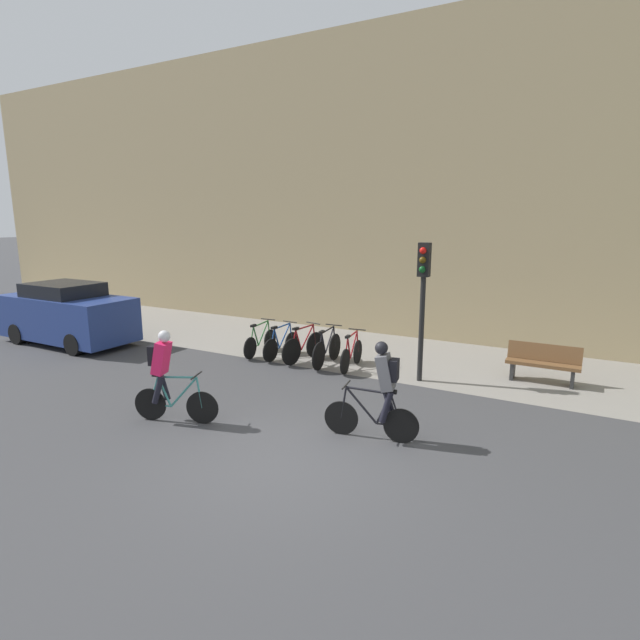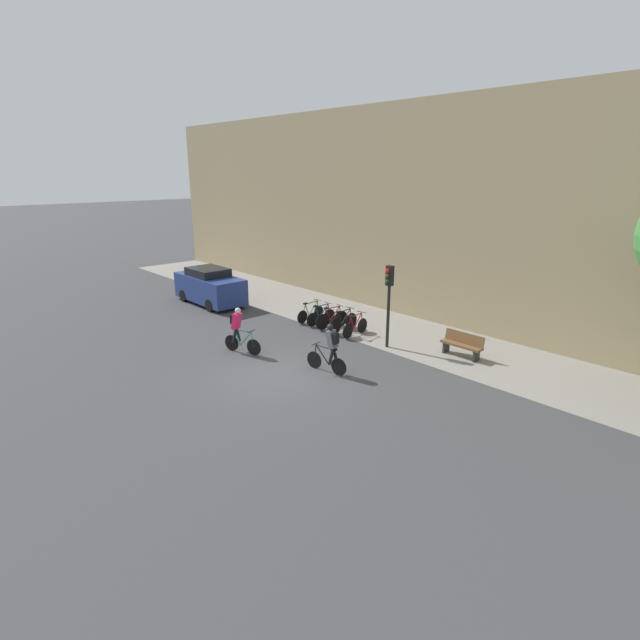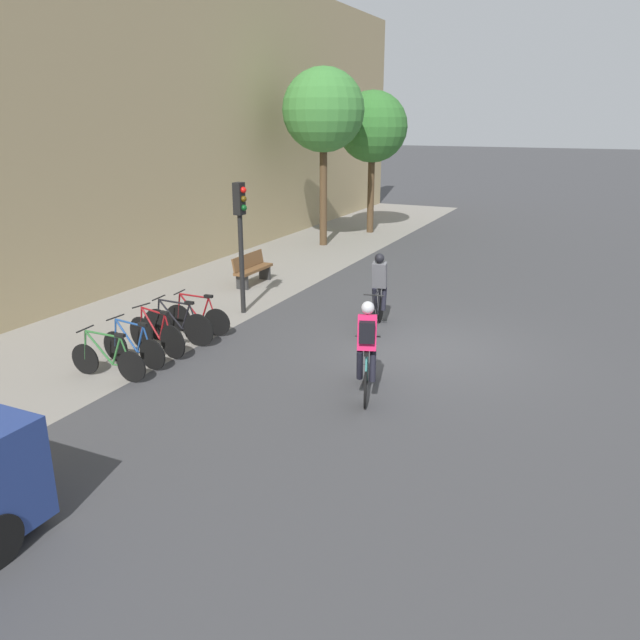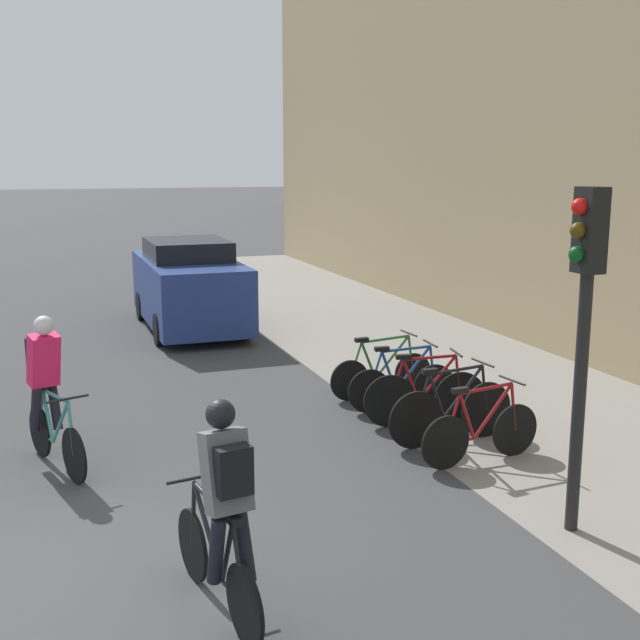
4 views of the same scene
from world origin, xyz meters
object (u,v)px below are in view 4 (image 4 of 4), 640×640
(parked_bike_2, at_px, (425,395))
(parked_bike_3, at_px, (451,410))
(cyclist_grey, at_px, (224,504))
(parked_bike_0, at_px, (382,372))
(parked_bike_4, at_px, (481,430))
(cyclist_pink, at_px, (47,385))
(traffic_light_pole, at_px, (585,297))
(parked_car, at_px, (189,286))
(parked_bike_1, at_px, (402,384))

(parked_bike_2, relative_size, parked_bike_3, 0.94)
(cyclist_grey, distance_m, parked_bike_0, 6.17)
(parked_bike_4, bearing_deg, parked_bike_0, -179.97)
(cyclist_pink, relative_size, parked_bike_0, 1.05)
(traffic_light_pole, bearing_deg, parked_car, -170.92)
(parked_car, bearing_deg, traffic_light_pole, 9.08)
(cyclist_grey, xyz_separation_m, parked_bike_0, (-5.04, 3.51, -0.57))
(parked_bike_3, distance_m, parked_bike_4, 0.71)
(cyclist_grey, xyz_separation_m, parked_bike_2, (-3.63, 3.51, -0.53))
(cyclist_pink, xyz_separation_m, traffic_light_pole, (3.40, 4.59, 1.30))
(parked_bike_2, bearing_deg, parked_bike_0, -179.88)
(parked_bike_2, height_order, parked_bike_3, parked_bike_3)
(cyclist_pink, distance_m, parked_bike_1, 4.74)
(parked_bike_1, relative_size, parked_bike_2, 0.97)
(parked_bike_0, bearing_deg, traffic_light_pole, -1.16)
(parked_bike_0, relative_size, parked_bike_2, 1.01)
(parked_bike_1, height_order, parked_bike_3, parked_bike_3)
(parked_bike_1, bearing_deg, parked_bike_0, -179.88)
(cyclist_grey, distance_m, parked_car, 11.01)
(parked_bike_0, height_order, traffic_light_pole, traffic_light_pole)
(parked_bike_1, relative_size, parked_car, 0.37)
(parked_bike_3, distance_m, parked_car, 8.15)
(traffic_light_pole, bearing_deg, cyclist_pink, -126.55)
(cyclist_grey, height_order, parked_car, parked_car)
(cyclist_pink, distance_m, cyclist_grey, 3.99)
(traffic_light_pole, distance_m, parked_car, 10.67)
(parked_car, bearing_deg, parked_bike_2, 13.72)
(cyclist_pink, distance_m, parked_bike_2, 4.72)
(parked_bike_2, distance_m, traffic_light_pole, 3.70)
(parked_bike_3, height_order, traffic_light_pole, traffic_light_pole)
(parked_bike_1, distance_m, parked_bike_3, 1.41)
(cyclist_pink, bearing_deg, traffic_light_pole, 53.45)
(cyclist_pink, relative_size, parked_bike_1, 1.10)
(parked_bike_4, distance_m, traffic_light_pole, 2.59)
(cyclist_grey, xyz_separation_m, parked_bike_3, (-2.92, 3.51, -0.53))
(parked_bike_3, bearing_deg, cyclist_pink, -100.77)
(parked_bike_2, bearing_deg, parked_bike_4, -0.06)
(parked_car, bearing_deg, parked_bike_0, 16.83)
(parked_bike_1, bearing_deg, parked_bike_4, 0.00)
(cyclist_pink, height_order, traffic_light_pole, traffic_light_pole)
(cyclist_grey, relative_size, parked_bike_2, 1.06)
(parked_bike_0, bearing_deg, parked_bike_4, 0.03)
(parked_bike_0, height_order, parked_car, parked_car)
(cyclist_grey, bearing_deg, parked_bike_3, 129.78)
(cyclist_pink, xyz_separation_m, parked_bike_1, (-0.52, 4.68, -0.56))
(parked_bike_0, relative_size, parked_bike_4, 1.03)
(traffic_light_pole, bearing_deg, parked_bike_1, 178.62)
(cyclist_grey, relative_size, parked_bike_0, 1.05)
(parked_bike_2, height_order, traffic_light_pole, traffic_light_pole)
(cyclist_grey, distance_m, parked_bike_1, 5.61)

